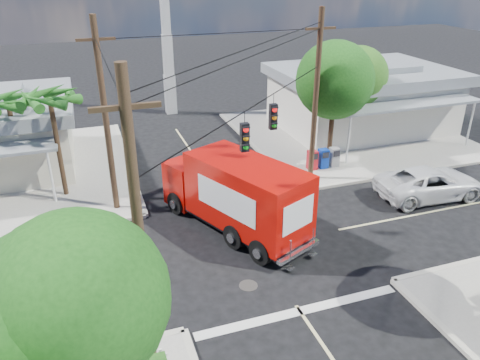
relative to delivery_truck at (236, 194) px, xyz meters
name	(u,v)px	position (x,y,z in m)	size (l,w,h in m)	color
ground	(255,246)	(0.32, -1.66, -1.72)	(120.00, 120.00, 0.00)	black
sidewalk_ne	(347,134)	(11.20, 9.22, -1.65)	(14.12, 14.12, 0.14)	#9B968C
sidewalk_nw	(2,178)	(-10.56, 9.22, -1.65)	(14.12, 14.12, 0.14)	#9B968C
road_markings	(269,265)	(0.32, -3.13, -1.71)	(32.00, 32.00, 0.01)	beige
building_ne	(362,96)	(12.82, 10.30, 0.60)	(11.80, 10.20, 4.50)	silver
radio_tower	(167,39)	(0.82, 18.34, 3.92)	(0.80, 0.80, 17.00)	silver
tree_sw_front	(68,323)	(-6.67, -9.20, 2.61)	(3.88, 3.78, 6.03)	#422D1C
tree_ne_front	(335,85)	(7.53, 5.10, 3.05)	(4.21, 4.14, 6.66)	#422D1C
tree_ne_back	(354,82)	(10.13, 7.30, 2.47)	(3.77, 3.66, 5.82)	#422D1C
palm_nw_front	(50,100)	(-7.18, 5.84, 3.32)	(3.01, 3.08, 5.59)	#422D1C
palm_nw_back	(8,103)	(-9.18, 7.34, 2.95)	(3.01, 3.08, 5.19)	#422D1C
utility_poles	(206,134)	(-1.27, -0.06, 2.96)	(12.00, 10.68, 9.00)	#473321
vending_boxes	(323,158)	(6.82, 4.54, -1.03)	(1.90, 0.50, 1.10)	#B4131D
delivery_truck	(236,194)	(0.00, 0.00, 0.00)	(5.26, 8.06, 3.38)	black
parked_car	(430,183)	(10.27, -0.26, -0.95)	(2.55, 5.52, 1.53)	silver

